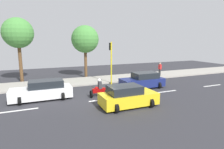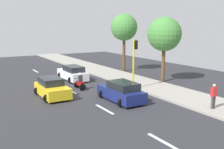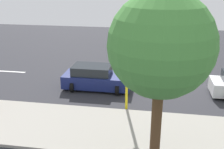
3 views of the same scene
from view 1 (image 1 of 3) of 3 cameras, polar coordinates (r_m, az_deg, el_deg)
ground_plane at (r=14.62m, az=-2.62°, el=-8.01°), size 40.00×60.00×0.10m
sidewalk at (r=21.08m, az=-9.18°, el=-2.07°), size 4.00×60.00×0.15m
lane_stripe_far_north at (r=21.70m, az=28.71°, el=-3.05°), size 0.20×2.40×0.01m
lane_stripe_north at (r=17.50m, az=16.25°, el=-5.15°), size 0.20×2.40×0.01m
lane_stripe_mid at (r=14.60m, az=-2.62°, el=-7.80°), size 0.20×2.40×0.01m
lane_stripe_south at (r=13.87m, az=-26.98°, el=-9.95°), size 0.20×2.40×0.01m
car_white at (r=15.48m, az=-20.76°, el=-4.70°), size 2.17×4.60×1.52m
car_yellow_cab at (r=13.01m, az=4.87°, el=-6.86°), size 2.23×4.01×1.52m
car_dark_blue at (r=18.32m, az=9.53°, el=-1.91°), size 2.25×4.27×1.52m
motorcycle at (r=15.18m, az=-4.20°, el=-4.60°), size 0.60×1.30×1.53m
pedestrian_near_signal at (r=24.38m, az=14.66°, el=1.75°), size 0.40×0.24×1.69m
traffic_light_corner at (r=19.41m, az=-0.34°, el=5.54°), size 0.49×0.24×4.50m
street_tree_center at (r=23.30m, az=-8.37°, el=10.74°), size 3.38×3.38×6.49m
street_tree_south at (r=22.72m, az=-27.21°, el=11.30°), size 3.27×3.27×7.07m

